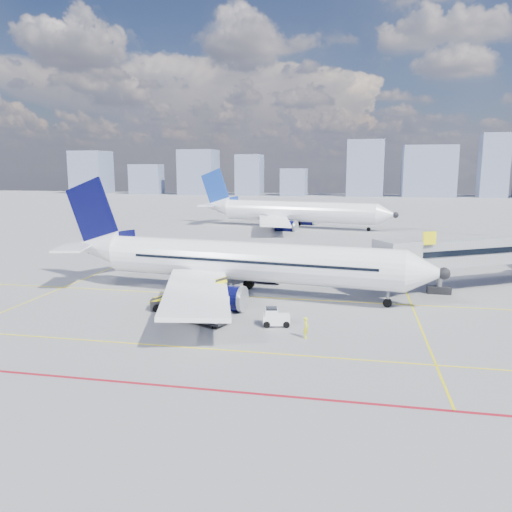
% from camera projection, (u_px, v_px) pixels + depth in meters
% --- Properties ---
extents(ground, '(420.00, 420.00, 0.00)m').
position_uv_depth(ground, '(237.00, 323.00, 39.00)').
color(ground, gray).
rests_on(ground, ground).
extents(apron_markings, '(90.00, 35.12, 0.01)m').
position_uv_depth(apron_markings, '(216.00, 338.00, 35.33)').
color(apron_markings, '#FDEB0D').
rests_on(apron_markings, ground).
extents(jet_bridge, '(23.55, 15.78, 6.30)m').
position_uv_depth(jet_bridge, '(502.00, 251.00, 50.19)').
color(jet_bridge, '#97999F').
rests_on(jet_bridge, ground).
extents(distant_skyline, '(248.90, 15.43, 26.52)m').
position_uv_depth(distant_skyline, '(347.00, 172.00, 219.85)').
color(distant_skyline, slate).
rests_on(distant_skyline, ground).
extents(main_aircraft, '(37.86, 32.88, 11.09)m').
position_uv_depth(main_aircraft, '(233.00, 261.00, 47.36)').
color(main_aircraft, white).
rests_on(main_aircraft, ground).
extents(second_aircraft, '(42.01, 36.14, 12.40)m').
position_uv_depth(second_aircraft, '(291.00, 212.00, 102.14)').
color(second_aircraft, white).
rests_on(second_aircraft, ground).
extents(baggage_tug, '(2.23, 1.60, 1.42)m').
position_uv_depth(baggage_tug, '(275.00, 317.00, 38.08)').
color(baggage_tug, white).
rests_on(baggage_tug, ground).
extents(cargo_dolly, '(4.43, 3.06, 2.23)m').
position_uv_depth(cargo_dolly, '(203.00, 308.00, 38.61)').
color(cargo_dolly, black).
rests_on(cargo_dolly, ground).
extents(belt_loader, '(6.73, 3.08, 2.71)m').
position_uv_depth(belt_loader, '(181.00, 301.00, 42.65)').
color(belt_loader, black).
rests_on(belt_loader, ground).
extents(ramp_worker, '(0.39, 0.58, 1.53)m').
position_uv_depth(ramp_worker, '(306.00, 328.00, 35.32)').
color(ramp_worker, '#F5FE1A').
rests_on(ramp_worker, ground).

